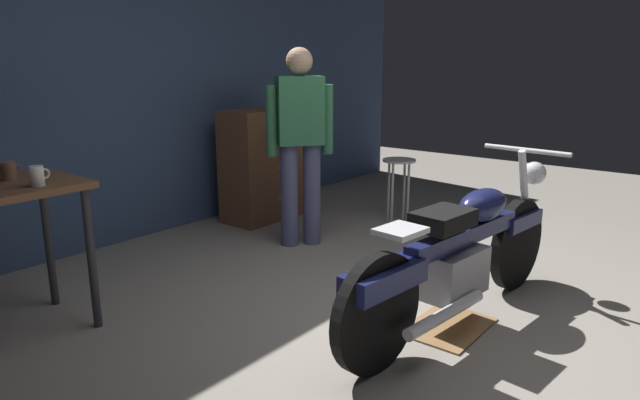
{
  "coord_description": "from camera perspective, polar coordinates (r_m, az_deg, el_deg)",
  "views": [
    {
      "loc": [
        -2.84,
        -1.61,
        1.57
      ],
      "look_at": [
        0.05,
        0.7,
        0.65
      ],
      "focal_mm": 31.73,
      "sensor_mm": 36.0,
      "label": 1
    }
  ],
  "objects": [
    {
      "name": "motorcycle",
      "position": [
        3.5,
        14.05,
        -5.16
      ],
      "size": [
        2.19,
        0.6,
        1.0
      ],
      "rotation": [
        0.0,
        0.0,
        -0.1
      ],
      "color": "black",
      "rests_on": "ground_plane"
    },
    {
      "name": "shop_stool",
      "position": [
        5.51,
        7.96,
        2.64
      ],
      "size": [
        0.32,
        0.32,
        0.64
      ],
      "color": "#B2B2B7",
      "rests_on": "ground_plane"
    },
    {
      "name": "drip_tray",
      "position": [
        3.58,
        12.82,
        -12.32
      ],
      "size": [
        0.56,
        0.4,
        0.01
      ],
      "primitive_type": "cube",
      "color": "olive",
      "rests_on": "ground_plane"
    },
    {
      "name": "mug_white_ceramic",
      "position": [
        3.44,
        -26.61,
        2.19
      ],
      "size": [
        0.11,
        0.07,
        0.11
      ],
      "color": "white",
      "rests_on": "workbench"
    },
    {
      "name": "ground_plane",
      "position": [
        3.62,
        8.34,
        -11.9
      ],
      "size": [
        12.0,
        12.0,
        0.0
      ],
      "primitive_type": "plane",
      "color": "gray"
    },
    {
      "name": "person_standing",
      "position": [
        4.77,
        -2.03,
        6.19
      ],
      "size": [
        0.47,
        0.41,
        1.67
      ],
      "rotation": [
        0.0,
        0.0,
        2.49
      ],
      "color": "#4E517A",
      "rests_on": "ground_plane"
    },
    {
      "name": "back_wall",
      "position": [
        5.24,
        -19.14,
        13.01
      ],
      "size": [
        8.0,
        0.12,
        3.1
      ],
      "primitive_type": "cube",
      "color": "#384C70",
      "rests_on": "ground_plane"
    },
    {
      "name": "wooden_dresser",
      "position": [
        5.66,
        -5.84,
        3.53
      ],
      "size": [
        0.8,
        0.47,
        1.1
      ],
      "color": "brown",
      "rests_on": "ground_plane"
    },
    {
      "name": "mug_brown_stoneware",
      "position": [
        3.69,
        -28.9,
        2.58
      ],
      "size": [
        0.12,
        0.08,
        0.11
      ],
      "color": "brown",
      "rests_on": "workbench"
    }
  ]
}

